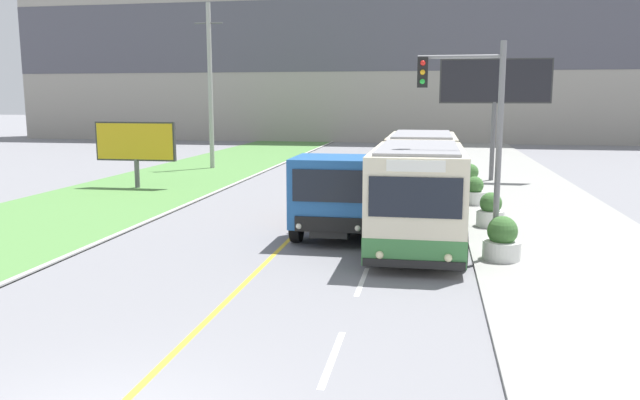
# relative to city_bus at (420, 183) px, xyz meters

# --- Properties ---
(lane_marking_centre) EXTENTS (2.88, 140.00, 0.01)m
(lane_marking_centre) POSITION_rel_city_bus_xyz_m (-3.64, -13.09, -1.55)
(lane_marking_centre) COLOR gold
(lane_marking_centre) RESTS_ON ground_plane
(apartment_block_background) EXTENTS (80.00, 8.04, 20.17)m
(apartment_block_background) POSITION_rel_city_bus_xyz_m (-3.96, 45.46, 8.54)
(apartment_block_background) COLOR gray
(apartment_block_background) RESTS_ON ground_plane
(city_bus) EXTENTS (2.70, 12.79, 3.05)m
(city_bus) POSITION_rel_city_bus_xyz_m (0.00, 0.00, 0.00)
(city_bus) COLOR beige
(city_bus) RESTS_ON ground_plane
(dump_truck) EXTENTS (2.57, 6.51, 2.63)m
(dump_truck) POSITION_rel_city_bus_xyz_m (-2.53, -1.78, -0.23)
(dump_truck) COLOR black
(dump_truck) RESTS_ON ground_plane
(utility_pole_far) EXTENTS (1.80, 0.28, 10.18)m
(utility_pole_far) POSITION_rel_city_bus_xyz_m (-13.32, 16.38, 3.60)
(utility_pole_far) COLOR #9E9E99
(utility_pole_far) RESTS_ON ground_plane
(traffic_light_mast) EXTENTS (2.28, 0.32, 5.86)m
(traffic_light_mast) POSITION_rel_city_bus_xyz_m (1.48, -4.09, 2.19)
(traffic_light_mast) COLOR slate
(traffic_light_mast) RESTS_ON ground_plane
(billboard_large) EXTENTS (5.69, 0.24, 6.43)m
(billboard_large) POSITION_rel_city_bus_xyz_m (3.54, 12.80, 3.49)
(billboard_large) COLOR #59595B
(billboard_large) RESTS_ON ground_plane
(billboard_small) EXTENTS (4.11, 0.24, 3.27)m
(billboard_small) POSITION_rel_city_bus_xyz_m (-13.91, 7.20, 0.69)
(billboard_small) COLOR #59595B
(billboard_small) RESTS_ON ground_plane
(planter_round_near) EXTENTS (1.01, 1.01, 1.19)m
(planter_round_near) POSITION_rel_city_bus_xyz_m (2.30, -4.28, -0.95)
(planter_round_near) COLOR silver
(planter_round_near) RESTS_ON sidewalk_right
(planter_round_second) EXTENTS (0.93, 0.93, 1.17)m
(planter_round_second) POSITION_rel_city_bus_xyz_m (2.39, 0.23, -0.95)
(planter_round_second) COLOR silver
(planter_round_second) RESTS_ON sidewalk_right
(planter_round_third) EXTENTS (0.92, 0.92, 1.15)m
(planter_round_third) POSITION_rel_city_bus_xyz_m (2.14, 4.73, -0.96)
(planter_round_third) COLOR silver
(planter_round_third) RESTS_ON sidewalk_right
(planter_round_far) EXTENTS (1.02, 1.02, 1.22)m
(planter_round_far) POSITION_rel_city_bus_xyz_m (2.22, 9.24, -0.93)
(planter_round_far) COLOR silver
(planter_round_far) RESTS_ON sidewalk_right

